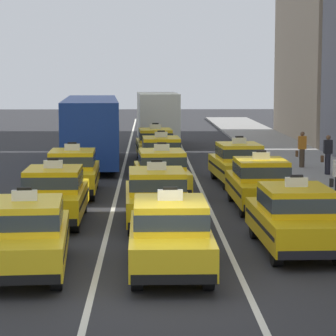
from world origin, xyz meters
TOP-DOWN VIEW (x-y plane):
  - ground_plane at (0.00, 0.00)m, footprint 160.00×160.00m
  - lane_stripe_left_center at (-1.60, 20.00)m, footprint 0.14×80.00m
  - lane_stripe_center_right at (1.60, 20.00)m, footprint 0.14×80.00m
  - taxi_left_nearest at (-3.19, 1.38)m, footprint 2.12×4.67m
  - taxi_left_second at (-3.26, 7.30)m, footprint 1.87×4.58m
  - taxi_left_third at (-3.21, 12.64)m, footprint 1.93×4.60m
  - bus_left_fourth at (-3.22, 22.29)m, footprint 3.14×11.32m
  - taxi_center_nearest at (0.05, 1.36)m, footprint 1.85×4.57m
  - taxi_center_second at (-0.19, 6.78)m, footprint 1.94×4.61m
  - taxi_center_third at (0.06, 12.48)m, footprint 2.08×4.66m
  - taxi_center_fourth at (0.14, 18.33)m, footprint 1.95×4.61m
  - taxi_center_fifth at (-0.07, 23.44)m, footprint 2.03×4.64m
  - box_truck_center_sixth at (0.12, 31.43)m, footprint 2.53×7.05m
  - taxi_right_nearest at (3.25, 3.34)m, footprint 1.94×4.61m
  - taxi_right_second at (3.26, 9.49)m, footprint 1.88×4.59m
  - taxi_right_third at (3.21, 15.23)m, footprint 2.09×4.66m
  - pedestrian_by_storefront at (6.63, 19.59)m, footprint 0.47×0.24m
  - pedestrian_trailing at (7.24, 17.06)m, footprint 0.47×0.24m

SIDE VIEW (x-z plane):
  - ground_plane at x=0.00m, z-range 0.00..0.00m
  - lane_stripe_left_center at x=-1.60m, z-range 0.00..0.01m
  - lane_stripe_center_right at x=1.60m, z-range 0.00..0.01m
  - taxi_left_nearest at x=-3.19m, z-range -0.10..1.86m
  - taxi_left_second at x=-3.26m, z-range -0.10..1.86m
  - taxi_left_third at x=-3.21m, z-range -0.10..1.86m
  - taxi_center_nearest at x=0.05m, z-range -0.10..1.86m
  - taxi_center_second at x=-0.19m, z-range -0.10..1.86m
  - taxi_center_third at x=0.06m, z-range -0.10..1.86m
  - taxi_center_fourth at x=0.14m, z-range -0.10..1.86m
  - taxi_center_fifth at x=-0.07m, z-range -0.10..1.86m
  - taxi_right_nearest at x=3.25m, z-range -0.10..1.86m
  - taxi_right_second at x=3.26m, z-range -0.10..1.86m
  - taxi_right_third at x=3.21m, z-range -0.10..1.86m
  - pedestrian_by_storefront at x=6.63m, z-range 0.15..1.80m
  - pedestrian_trailing at x=7.24m, z-range 0.15..1.84m
  - box_truck_center_sixth at x=0.12m, z-range 0.14..3.41m
  - bus_left_fourth at x=-3.22m, z-range 0.21..3.43m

